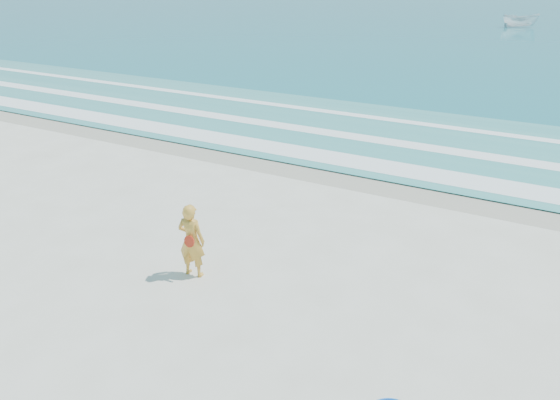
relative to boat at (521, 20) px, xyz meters
The scene contains 9 objects.
ground 62.22m from the boat, 89.41° to the right, with size 400.00×400.00×0.00m, color silver.
wet_sand 53.22m from the boat, 89.31° to the right, with size 400.00×2.40×0.00m, color #B2A893.
ocean 42.80m from the boat, 89.14° to the left, with size 400.00×190.00×0.04m, color #19727F.
shallow 48.22m from the boat, 89.24° to the right, with size 400.00×10.00×0.01m, color #59B7AD.
foam_near 51.92m from the boat, 89.29° to the right, with size 400.00×1.40×0.01m, color white.
foam_mid 49.02m from the boat, 89.25° to the right, with size 400.00×0.90×0.01m, color white.
foam_far 45.72m from the boat, 89.20° to the right, with size 400.00×0.60×0.01m, color white.
boat is the anchor object (origin of this frame).
woman 60.95m from the boat, 89.64° to the right, with size 0.69×0.50×1.77m.
Camera 1 is at (6.77, -7.32, 6.60)m, focal length 35.00 mm.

